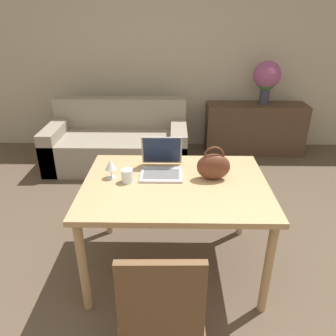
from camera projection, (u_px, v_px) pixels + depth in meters
The scene contains 11 objects.
ground_plane at pixel (192, 329), 2.15m from camera, with size 14.00×14.00×0.00m, color brown.
wall_back at pixel (183, 53), 4.56m from camera, with size 10.00×0.06×2.70m.
dining_table at pixel (175, 193), 2.40m from camera, with size 1.33×0.99×0.76m.
chair at pixel (162, 306), 1.71m from camera, with size 0.45×0.45×0.90m.
couch at pixel (119, 144), 4.37m from camera, with size 1.80×0.92×0.82m.
sideboard at pixel (254, 129), 4.69m from camera, with size 1.38×0.40×0.71m.
laptop at pixel (162, 163), 2.51m from camera, with size 0.32×0.33×0.26m.
drinking_glass at pixel (127, 176), 2.36m from camera, with size 0.08×0.08×0.10m.
wine_glass at pixel (111, 166), 2.39m from camera, with size 0.08×0.08×0.15m.
handbag at pixel (213, 166), 2.38m from camera, with size 0.24×0.13×0.26m.
flower_vase at pixel (267, 77), 4.38m from camera, with size 0.36×0.36×0.58m.
Camera 1 is at (-0.13, -1.48, 1.89)m, focal length 35.00 mm.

